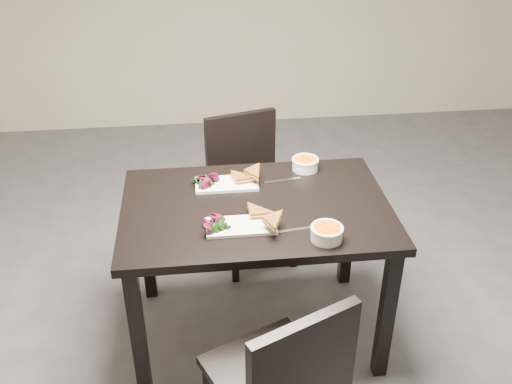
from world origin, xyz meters
TOP-DOWN VIEW (x-y plane):
  - ground at (0.00, 0.00)m, footprint 5.00×5.00m
  - table at (-0.49, -0.14)m, footprint 1.20×0.80m
  - chair_near at (-0.48, -0.90)m, footprint 0.56×0.56m
  - chair_far at (-0.46, 0.56)m, footprint 0.52×0.52m
  - plate_near at (-0.57, -0.31)m, footprint 0.29×0.15m
  - sandwich_near at (-0.51, -0.29)m, footprint 0.15×0.12m
  - salad_near at (-0.67, -0.31)m, footprint 0.09×0.08m
  - soup_bowl_near at (-0.23, -0.43)m, footprint 0.14×0.14m
  - cutlery_near at (-0.36, -0.36)m, footprint 0.18×0.04m
  - plate_far at (-0.61, 0.05)m, footprint 0.29×0.15m
  - sandwich_far at (-0.54, 0.04)m, footprint 0.16×0.13m
  - salad_far at (-0.71, 0.05)m, footprint 0.09×0.08m
  - soup_bowl_far at (-0.21, 0.17)m, footprint 0.13×0.13m
  - cutlery_far at (-0.34, 0.06)m, footprint 0.18×0.04m

SIDE VIEW (x-z plane):
  - ground at x=0.00m, z-range 0.00..0.00m
  - chair_near at x=-0.48m, z-range 0.06..0.91m
  - chair_far at x=-0.46m, z-range 0.06..0.91m
  - table at x=-0.49m, z-range 0.28..1.03m
  - cutlery_near at x=-0.36m, z-range 0.75..0.75m
  - cutlery_far at x=-0.34m, z-range 0.75..0.75m
  - plate_far at x=-0.61m, z-range 0.75..0.76m
  - plate_near at x=-0.57m, z-range 0.75..0.76m
  - soup_bowl_far at x=-0.21m, z-range 0.75..0.81m
  - soup_bowl_near at x=-0.23m, z-range 0.75..0.82m
  - salad_far at x=-0.71m, z-range 0.76..0.80m
  - salad_near at x=-0.67m, z-range 0.76..0.80m
  - sandwich_far at x=-0.54m, z-range 0.76..0.81m
  - sandwich_near at x=-0.51m, z-range 0.76..0.81m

